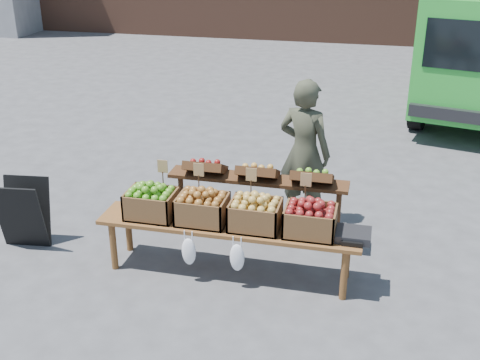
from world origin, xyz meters
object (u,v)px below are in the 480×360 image
(display_bench, at_px, (229,249))
(vendor, at_px, (304,153))
(crate_russet_pears, at_px, (202,209))
(weighing_scale, at_px, (353,235))
(back_table, at_px, (257,200))
(chalkboard_sign, at_px, (24,213))
(crate_golden_apples, at_px, (151,204))
(crate_green_apples, at_px, (310,221))
(crate_red_apples, at_px, (255,215))

(display_bench, bearing_deg, vendor, 67.22)
(crate_russet_pears, xyz_separation_m, weighing_scale, (1.52, 0.00, -0.10))
(vendor, height_order, back_table, vendor)
(crate_russet_pears, bearing_deg, display_bench, 0.00)
(chalkboard_sign, height_order, crate_russet_pears, crate_russet_pears)
(crate_russet_pears, height_order, weighing_scale, crate_russet_pears)
(vendor, height_order, display_bench, vendor)
(vendor, bearing_deg, back_table, 75.30)
(crate_golden_apples, bearing_deg, crate_russet_pears, 0.00)
(display_bench, bearing_deg, crate_russet_pears, 180.00)
(chalkboard_sign, bearing_deg, crate_green_apples, -7.49)
(vendor, relative_size, crate_golden_apples, 3.56)
(back_table, relative_size, crate_russet_pears, 4.20)
(back_table, distance_m, crate_red_apples, 0.76)
(crate_russet_pears, distance_m, weighing_scale, 1.53)
(vendor, distance_m, back_table, 0.86)
(vendor, xyz_separation_m, crate_red_apples, (-0.30, -1.36, -0.18))
(crate_golden_apples, bearing_deg, back_table, 36.50)
(crate_russet_pears, bearing_deg, back_table, 59.56)
(back_table, xyz_separation_m, crate_red_apples, (0.13, -0.72, 0.19))
(crate_red_apples, bearing_deg, chalkboard_sign, 179.22)
(chalkboard_sign, height_order, crate_green_apples, crate_green_apples)
(display_bench, bearing_deg, weighing_scale, 0.00)
(vendor, height_order, crate_green_apples, vendor)
(crate_golden_apples, relative_size, weighing_scale, 1.47)
(display_bench, distance_m, crate_russet_pears, 0.51)
(chalkboard_sign, xyz_separation_m, crate_golden_apples, (1.55, -0.04, 0.31))
(display_bench, height_order, crate_green_apples, crate_green_apples)
(vendor, relative_size, back_table, 0.85)
(crate_golden_apples, height_order, crate_green_apples, same)
(vendor, height_order, weighing_scale, vendor)
(chalkboard_sign, height_order, back_table, back_table)
(crate_russet_pears, relative_size, crate_red_apples, 1.00)
(back_table, xyz_separation_m, crate_green_apples, (0.68, -0.72, 0.19))
(crate_golden_apples, relative_size, crate_red_apples, 1.00)
(crate_green_apples, bearing_deg, back_table, 133.23)
(vendor, height_order, crate_red_apples, vendor)
(chalkboard_sign, distance_m, crate_russet_pears, 2.12)
(crate_golden_apples, height_order, crate_russet_pears, same)
(back_table, relative_size, crate_red_apples, 4.20)
(display_bench, xyz_separation_m, weighing_scale, (1.25, 0.00, 0.33))
(chalkboard_sign, relative_size, crate_green_apples, 1.60)
(display_bench, relative_size, weighing_scale, 7.94)
(crate_red_apples, xyz_separation_m, weighing_scale, (0.97, 0.00, -0.10))
(chalkboard_sign, bearing_deg, crate_russet_pears, -7.83)
(display_bench, xyz_separation_m, crate_golden_apples, (-0.82, 0.00, 0.42))
(back_table, height_order, crate_russet_pears, back_table)
(back_table, relative_size, weighing_scale, 6.18)
(crate_green_apples, height_order, weighing_scale, crate_green_apples)
(weighing_scale, bearing_deg, display_bench, 180.00)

